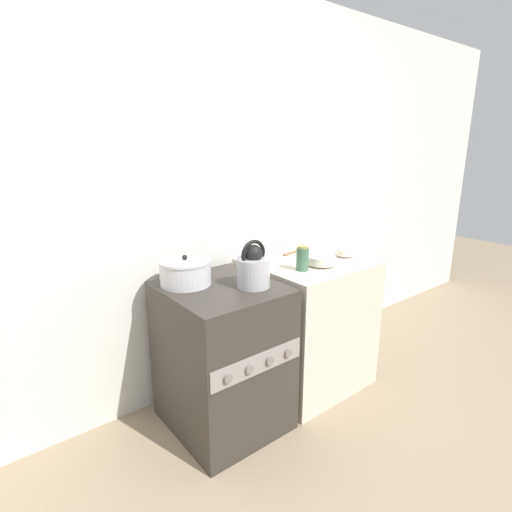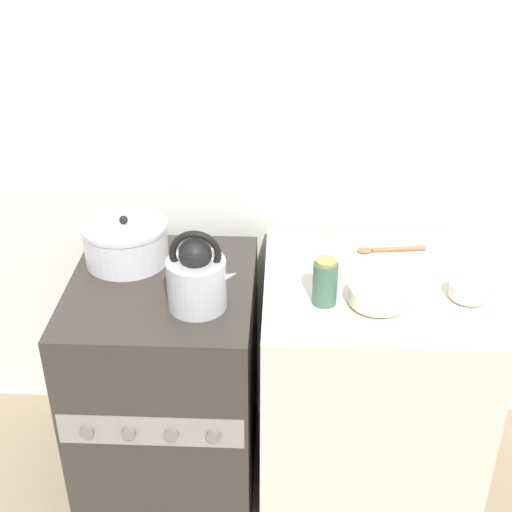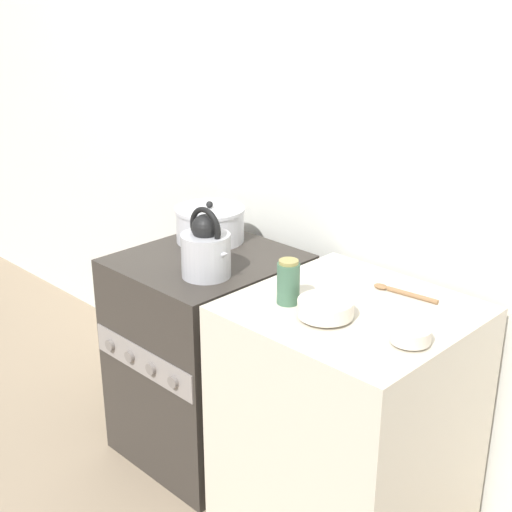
% 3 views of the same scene
% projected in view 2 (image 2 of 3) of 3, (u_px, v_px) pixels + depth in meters
% --- Properties ---
extents(wall_back, '(7.00, 0.06, 2.50)m').
position_uv_depth(wall_back, '(172.00, 113.00, 2.41)').
color(wall_back, silver).
rests_on(wall_back, ground_plane).
extents(stove, '(0.59, 0.66, 0.84)m').
position_uv_depth(stove, '(169.00, 386.00, 2.46)').
color(stove, '#332D28').
rests_on(stove, ground_plane).
extents(counter, '(0.71, 0.68, 0.85)m').
position_uv_depth(counter, '(367.00, 386.00, 2.45)').
color(counter, beige).
rests_on(counter, ground_plane).
extents(kettle, '(0.22, 0.18, 0.26)m').
position_uv_depth(kettle, '(197.00, 277.00, 2.09)').
color(kettle, '#B2B2B7').
rests_on(kettle, stove).
extents(cooking_pot, '(0.28, 0.28, 0.17)m').
position_uv_depth(cooking_pot, '(126.00, 242.00, 2.34)').
color(cooking_pot, silver).
rests_on(cooking_pot, stove).
extents(enamel_bowl, '(0.17, 0.17, 0.06)m').
position_uv_depth(enamel_bowl, '(378.00, 294.00, 2.11)').
color(enamel_bowl, beige).
rests_on(enamel_bowl, counter).
extents(small_ceramic_bowl, '(0.12, 0.12, 0.05)m').
position_uv_depth(small_ceramic_bowl, '(469.00, 290.00, 2.14)').
color(small_ceramic_bowl, beige).
rests_on(small_ceramic_bowl, counter).
extents(storage_jar, '(0.07, 0.07, 0.15)m').
position_uv_depth(storage_jar, '(325.00, 282.00, 2.10)').
color(storage_jar, '#3F664C').
rests_on(storage_jar, counter).
extents(wooden_spoon, '(0.23, 0.05, 0.02)m').
position_uv_depth(wooden_spoon, '(386.00, 249.00, 2.39)').
color(wooden_spoon, olive).
rests_on(wooden_spoon, counter).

